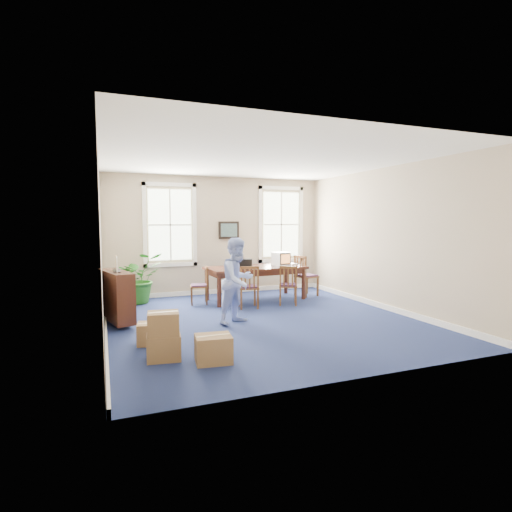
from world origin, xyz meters
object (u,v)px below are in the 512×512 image
object	(u,v)px
man	(238,281)
credenza	(117,299)
potted_plant	(139,278)
crt_tv	(281,259)
cardboard_boxes	(175,332)
chair_near_left	(248,287)
conference_table	(255,283)

from	to	relation	value
man	credenza	bearing A→B (deg)	129.44
man	potted_plant	xyz separation A→B (m)	(-1.64, 2.71, -0.22)
crt_tv	cardboard_boxes	size ratio (longest dim) A/B	0.32
potted_plant	cardboard_boxes	size ratio (longest dim) A/B	0.96
crt_tv	potted_plant	distance (m)	3.61
crt_tv	credenza	xyz separation A→B (m)	(-4.12, -1.31, -0.54)
man	cardboard_boxes	xyz separation A→B (m)	(-1.48, -1.50, -0.47)
chair_near_left	man	distance (m)	1.43
credenza	potted_plant	world-z (taller)	potted_plant
crt_tv	man	bearing A→B (deg)	-146.72
chair_near_left	credenza	xyz separation A→B (m)	(-2.88, -0.41, -0.01)
potted_plant	cardboard_boxes	xyz separation A→B (m)	(0.16, -4.20, -0.25)
crt_tv	man	distance (m)	2.85
crt_tv	potted_plant	xyz separation A→B (m)	(-3.54, 0.59, -0.40)
conference_table	potted_plant	xyz separation A→B (m)	(-2.80, 0.65, 0.19)
man	credenza	xyz separation A→B (m)	(-2.22, 0.81, -0.36)
chair_near_left	potted_plant	xyz separation A→B (m)	(-2.30, 1.49, 0.12)
cardboard_boxes	man	bearing A→B (deg)	45.26
chair_near_left	man	size ratio (longest dim) A/B	0.59
man	potted_plant	distance (m)	3.18
potted_plant	conference_table	bearing A→B (deg)	-12.98
crt_tv	chair_near_left	xyz separation A→B (m)	(-1.24, -0.90, -0.53)
chair_near_left	cardboard_boxes	world-z (taller)	chair_near_left
man	cardboard_boxes	world-z (taller)	man
conference_table	chair_near_left	xyz separation A→B (m)	(-0.51, -0.85, 0.07)
crt_tv	cardboard_boxes	world-z (taller)	crt_tv
credenza	cardboard_boxes	world-z (taller)	credenza
credenza	chair_near_left	bearing A→B (deg)	-6.44
conference_table	credenza	xyz separation A→B (m)	(-3.38, -1.25, 0.06)
credenza	cardboard_boxes	size ratio (longest dim) A/B	0.96
conference_table	man	size ratio (longest dim) A/B	1.48
crt_tv	man	world-z (taller)	man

